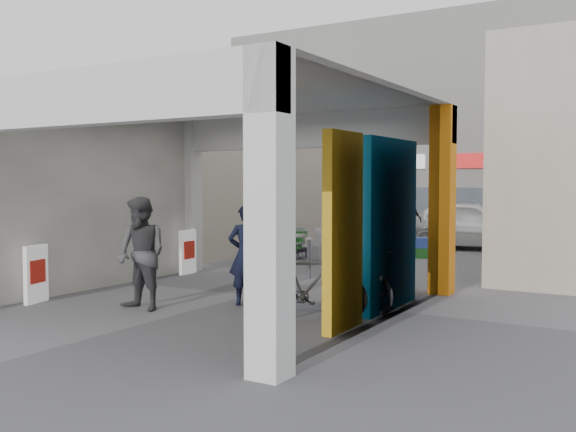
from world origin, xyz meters
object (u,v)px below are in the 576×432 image
Objects in this scene: bicycle_rear at (308,286)px; man_elderly at (393,255)px; produce_stand at (287,247)px; cafe_set at (295,249)px; border_collie at (263,283)px; bicycle_front at (355,279)px; man_with_dog at (247,255)px; man_crates at (401,220)px; man_back_turned at (141,254)px; white_van at (471,224)px.

man_elderly is at bearing -33.49° from bicycle_rear.
bicycle_rear is at bearing -49.23° from produce_stand.
cafe_set reaches higher than border_collie.
border_collie is 0.34× the size of bicycle_front.
produce_stand is at bearing -100.84° from man_with_dog.
man_crates is (2.40, 2.42, 0.68)m from produce_stand.
border_collie is at bearing 112.26° from bicycle_front.
man_back_turned reaches higher than bicycle_front.
man_crates is (-0.50, 8.67, 0.12)m from man_with_dog.
bicycle_rear is 0.40× the size of white_van.
man_back_turned is at bearing -111.22° from man_elderly.
bicycle_front is 1.28m from bicycle_rear.
man_elderly reaches higher than white_van.
white_van is (-0.84, 10.39, 0.27)m from bicycle_front.
man_with_dog is (0.22, -0.83, 0.61)m from border_collie.
produce_stand is (-0.49, 0.41, -0.01)m from cafe_set.
border_collie is at bearing -55.67° from produce_stand.
border_collie is at bearing 68.68° from man_back_turned.
man_back_turned is 0.95× the size of man_crates.
man_with_dog is at bearing -57.13° from produce_stand.
bicycle_rear is (2.74, 0.64, -0.39)m from man_back_turned.
man_with_dog reaches higher than bicycle_front.
border_collie is (2.20, -5.00, -0.05)m from cafe_set.
cafe_set is 6.61m from bicycle_front.
produce_stand is 0.62× the size of bicycle_rear.
produce_stand is 0.72× the size of man_elderly.
bicycle_front is at bearing 179.62° from white_van.
man_with_dog is at bearing 138.48° from bicycle_front.
cafe_set is 1.26× the size of produce_stand.
border_collie is 0.41× the size of man_elderly.
white_van is (1.37, 2.39, -0.21)m from man_crates.
man_with_dog reaches higher than border_collie.
produce_stand is at bearing 136.86° from white_van.
border_collie is 0.14× the size of white_van.
man_back_turned is 2.84m from bicycle_rear.
bicycle_rear is at bearing -46.98° from border_collie.
border_collie is at bearing 168.91° from white_van.
man_elderly is 7.11m from man_crates.
white_van reaches higher than produce_stand.
produce_stand is at bearing 109.02° from border_collie.
man_elderly is 9.15m from white_van.
border_collie is at bearing -66.25° from cafe_set.
man_crates is 0.43× the size of white_van.
man_back_turned reaches higher than cafe_set.
man_with_dog reaches higher than white_van.
bicycle_front is at bearing -42.46° from produce_stand.
bicycle_front is at bearing -74.10° from man_elderly.
cafe_set is at bearing -32.10° from produce_stand.
produce_stand is 0.57× the size of man_crates.
man_with_dog is 1.87m from bicycle_front.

